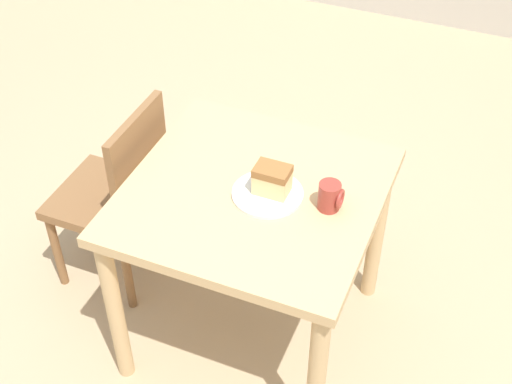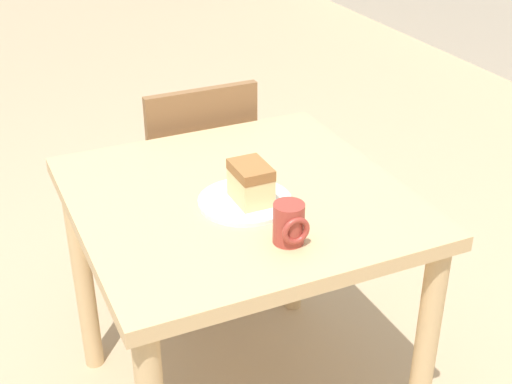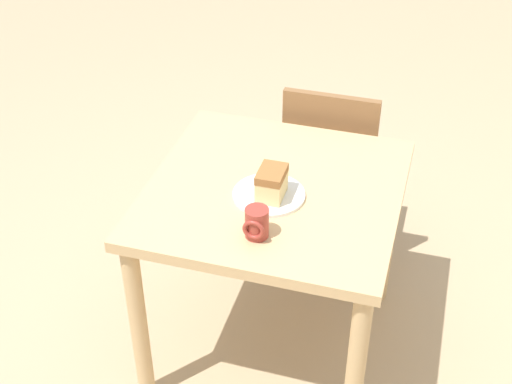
{
  "view_description": "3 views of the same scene",
  "coord_description": "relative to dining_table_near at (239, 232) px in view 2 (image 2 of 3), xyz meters",
  "views": [
    {
      "loc": [
        0.66,
        -1.44,
        2.31
      ],
      "look_at": [
        -0.0,
        0.17,
        0.77
      ],
      "focal_mm": 50.0,
      "sensor_mm": 36.0,
      "label": 1
    },
    {
      "loc": [
        1.46,
        -0.43,
        1.63
      ],
      "look_at": [
        0.03,
        0.23,
        0.77
      ],
      "focal_mm": 50.0,
      "sensor_mm": 36.0,
      "label": 2
    },
    {
      "loc": [
        1.84,
        0.69,
        2.12
      ],
      "look_at": [
        0.07,
        0.17,
        0.78
      ],
      "focal_mm": 50.0,
      "sensor_mm": 36.0,
      "label": 3
    }
  ],
  "objects": [
    {
      "name": "chair_near_window",
      "position": [
        -0.61,
        0.09,
        -0.17
      ],
      "size": [
        0.39,
        0.39,
        0.84
      ],
      "rotation": [
        0.0,
        0.0,
        -1.57
      ],
      "color": "brown",
      "rests_on": "ground_plane"
    },
    {
      "name": "coffee_mug",
      "position": [
        0.26,
        0.01,
        0.17
      ],
      "size": [
        0.08,
        0.07,
        0.1
      ],
      "color": "#9E382D",
      "rests_on": "dining_table_near"
    },
    {
      "name": "dining_table_near",
      "position": [
        0.0,
        0.0,
        0.0
      ],
      "size": [
        0.84,
        0.84,
        0.74
      ],
      "color": "tan",
      "rests_on": "ground_plane"
    },
    {
      "name": "plate",
      "position": [
        0.05,
        -0.0,
        0.12
      ],
      "size": [
        0.24,
        0.24,
        0.01
      ],
      "color": "white",
      "rests_on": "dining_table_near"
    },
    {
      "name": "cake_slice",
      "position": [
        0.06,
        0.01,
        0.18
      ],
      "size": [
        0.12,
        0.08,
        0.1
      ],
      "color": "#E5CC89",
      "rests_on": "plate"
    }
  ]
}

